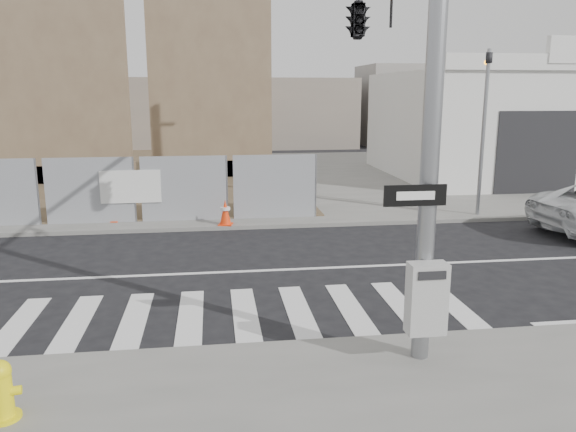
{
  "coord_description": "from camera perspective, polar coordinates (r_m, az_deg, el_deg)",
  "views": [
    {
      "loc": [
        -0.52,
        -12.29,
        4.02
      ],
      "look_at": [
        1.07,
        -0.57,
        1.4
      ],
      "focal_mm": 35.0,
      "sensor_mm": 36.0,
      "label": 1
    }
  ],
  "objects": [
    {
      "name": "sidewalk_far",
      "position": [
        26.59,
        -6.51,
        3.84
      ],
      "size": [
        50.0,
        20.0,
        0.12
      ],
      "primitive_type": "cube",
      "color": "slate",
      "rests_on": "ground"
    },
    {
      "name": "auto_shop",
      "position": [
        29.16,
        22.43,
        8.63
      ],
      "size": [
        12.0,
        10.2,
        5.95
      ],
      "color": "silver",
      "rests_on": "sidewalk_far"
    },
    {
      "name": "concrete_wall_left",
      "position": [
        26.19,
        -22.39,
        10.16
      ],
      "size": [
        6.0,
        1.3,
        8.0
      ],
      "color": "brown",
      "rests_on": "sidewalk_far"
    },
    {
      "name": "signal_pole",
      "position": [
        10.7,
        9.04,
        16.42
      ],
      "size": [
        0.96,
        5.87,
        7.0
      ],
      "color": "gray",
      "rests_on": "sidewalk_near"
    },
    {
      "name": "concrete_wall_right",
      "position": [
        26.38,
        -7.8,
        10.97
      ],
      "size": [
        5.5,
        1.3,
        8.0
      ],
      "color": "brown",
      "rests_on": "sidewalk_far"
    },
    {
      "name": "traffic_cone_d",
      "position": [
        16.88,
        -6.39,
        0.35
      ],
      "size": [
        0.47,
        0.47,
        0.77
      ],
      "rotation": [
        0.0,
        0.0,
        -0.23
      ],
      "color": "#F5360C",
      "rests_on": "sidewalk_far"
    },
    {
      "name": "far_signal_pole",
      "position": [
        18.92,
        19.38,
        10.16
      ],
      "size": [
        0.16,
        0.2,
        5.6
      ],
      "color": "gray",
      "rests_on": "sidewalk_far"
    },
    {
      "name": "traffic_cone_c",
      "position": [
        18.06,
        -17.37,
        0.6
      ],
      "size": [
        0.45,
        0.45,
        0.73
      ],
      "rotation": [
        0.0,
        0.0,
        -0.22
      ],
      "color": "#E9390C",
      "rests_on": "sidewalk_far"
    },
    {
      "name": "utility_pole_right",
      "position": [
        19.16,
        14.35,
        15.66
      ],
      "size": [
        1.6,
        0.28,
        10.0
      ],
      "color": "#473021",
      "rests_on": "sidewalk_far"
    },
    {
      "name": "fire_hydrant",
      "position": [
        7.89,
        -27.12,
        -15.48
      ],
      "size": [
        0.48,
        0.47,
        0.77
      ],
      "rotation": [
        0.0,
        0.0,
        0.18
      ],
      "color": "yellow",
      "rests_on": "sidewalk_near"
    },
    {
      "name": "ground",
      "position": [
        12.94,
        -5.05,
        -5.66
      ],
      "size": [
        100.0,
        100.0,
        0.0
      ],
      "primitive_type": "plane",
      "color": "black",
      "rests_on": "ground"
    }
  ]
}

